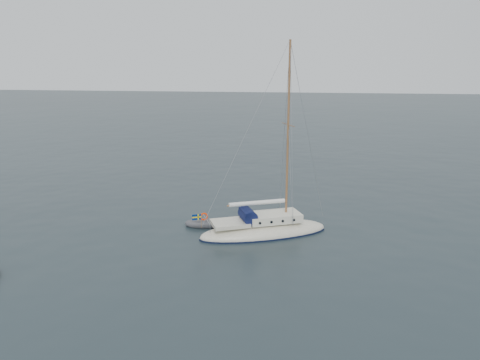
# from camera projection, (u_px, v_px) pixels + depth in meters

# --- Properties ---
(ground) EXTENTS (300.00, 300.00, 0.00)m
(ground) POSITION_uv_depth(u_px,v_px,m) (262.00, 243.00, 27.00)
(ground) COLOR black
(ground) RESTS_ON ground
(sailboat) EXTENTS (8.35, 2.51, 11.89)m
(sailboat) POSITION_uv_depth(u_px,v_px,m) (264.00, 220.00, 28.12)
(sailboat) COLOR white
(sailboat) RESTS_ON ground
(dinghy) EXTENTS (2.58, 1.17, 0.37)m
(dinghy) POSITION_uv_depth(u_px,v_px,m) (205.00, 223.00, 29.75)
(dinghy) COLOR #56565B
(dinghy) RESTS_ON ground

